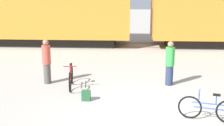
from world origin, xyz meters
The scene contains 9 objects.
ground_plane centered at (0.00, 0.00, 0.00)m, with size 80.00×80.00×0.00m, color #A8A399.
freight_train centered at (0.00, 10.55, 2.75)m, with size 24.30×3.07×5.26m.
rail_near centered at (0.00, 9.83, 0.01)m, with size 36.30×0.07×0.01m, color #4C4238.
rail_far centered at (0.00, 11.27, 0.01)m, with size 36.30×0.07×0.01m, color #4C4238.
bicycle_maroon centered at (-2.78, 2.09, 0.38)m, with size 0.46×1.66×0.89m.
bicycle_blue centered at (1.55, -0.55, 0.35)m, with size 1.64×0.55×0.83m.
person_in_red centered at (-3.78, 2.55, 0.86)m, with size 0.32×0.32×1.70m.
person_in_green centered at (0.84, 2.62, 0.84)m, with size 0.33×0.33×1.67m.
backpack centered at (-2.05, 0.81, 0.17)m, with size 0.28×0.20×0.34m.
Camera 1 is at (-0.64, -8.71, 3.67)m, focal length 50.00 mm.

